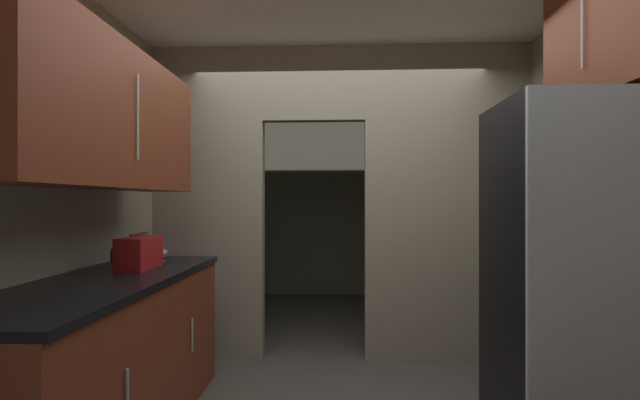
{
  "coord_description": "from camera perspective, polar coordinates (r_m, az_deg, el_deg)",
  "views": [
    {
      "loc": [
        0.02,
        -2.63,
        1.37
      ],
      "look_at": [
        -0.12,
        0.44,
        1.38
      ],
      "focal_mm": 25.13,
      "sensor_mm": 36.0,
      "label": 1
    }
  ],
  "objects": [
    {
      "name": "upper_cabinet_fridgeside",
      "position": [
        2.94,
        33.71,
        18.33
      ],
      "size": [
        0.36,
        0.94,
        0.81
      ],
      "color": "maroon"
    },
    {
      "name": "refrigerator",
      "position": [
        2.63,
        30.9,
        -9.67
      ],
      "size": [
        0.86,
        0.71,
        1.87
      ],
      "color": "black",
      "rests_on": "ground"
    },
    {
      "name": "boombox",
      "position": [
        3.09,
        -22.1,
        -6.25
      ],
      "size": [
        0.18,
        0.35,
        0.23
      ],
      "color": "maroon",
      "rests_on": "lower_cabinet_run"
    },
    {
      "name": "kitchen_partition",
      "position": [
        3.93,
        3.17,
        0.98
      ],
      "size": [
        3.28,
        0.12,
        2.72
      ],
      "color": "gray",
      "rests_on": "ground"
    },
    {
      "name": "adjoining_room_shell",
      "position": [
        5.77,
        2.43,
        -0.22
      ],
      "size": [
        3.28,
        2.72,
        2.72
      ],
      "color": "gray",
      "rests_on": "ground"
    },
    {
      "name": "lower_cabinet_run",
      "position": [
        2.91,
        -25.62,
        -18.12
      ],
      "size": [
        0.7,
        2.03,
        0.94
      ],
      "color": "maroon",
      "rests_on": "ground"
    },
    {
      "name": "book_stack",
      "position": [
        3.39,
        -20.1,
        -6.71
      ],
      "size": [
        0.14,
        0.16,
        0.08
      ],
      "color": "gold",
      "rests_on": "lower_cabinet_run"
    },
    {
      "name": "upper_cabinet_counterside",
      "position": [
        2.81,
        -25.6,
        9.5
      ],
      "size": [
        0.36,
        1.82,
        0.8
      ],
      "color": "maroon"
    }
  ]
}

